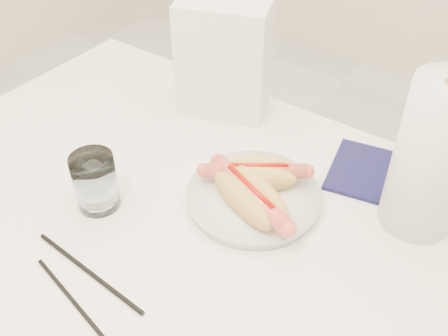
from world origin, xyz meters
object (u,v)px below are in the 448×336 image
Objects in this scene: paper_towel_roll at (433,158)px; water_glass at (95,182)px; table at (196,237)px; napkin_box at (223,59)px; hotdog_left at (255,174)px; hotdog_right at (250,196)px; plate at (253,198)px.

water_glass is at bearing -148.54° from paper_towel_roll.
napkin_box reaches higher than table.
hotdog_left is 0.67× the size of napkin_box.
paper_towel_roll is at bearing 54.37° from hotdog_right.
paper_towel_roll reaches higher than napkin_box.
plate is at bearing -153.18° from paper_towel_roll.
table is 7.19× the size of hotdog_left.
water_glass reaches higher than plate.
hotdog_left is 0.85× the size of hotdog_right.
hotdog_left reaches higher than table.
plate is at bearing -64.62° from napkin_box.
hotdog_right is at bearing 34.07° from table.
hotdog_left is at bearing 41.86° from water_glass.
hotdog_left reaches higher than plate.
plate is 0.85× the size of paper_towel_roll.
water_glass reaches higher than table.
hotdog_left is at bearing -62.90° from napkin_box.
plate is 0.31m from paper_towel_roll.
plate is at bearing -96.55° from hotdog_left.
plate reaches higher than table.
plate is 0.94× the size of napkin_box.
water_glass is at bearing -129.84° from hotdog_right.
plate is 0.04m from hotdog_left.
hotdog_right is at bearing -66.91° from napkin_box.
hotdog_left is (-0.01, 0.02, 0.03)m from plate.
plate is 0.33m from napkin_box.
paper_towel_roll is (0.25, 0.13, 0.13)m from plate.
table is 0.43m from paper_towel_roll.
plate is 2.19× the size of water_glass.
hotdog_left is 1.58× the size of water_glass.
paper_towel_roll reaches higher than hotdog_right.
table is 11.35× the size of water_glass.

